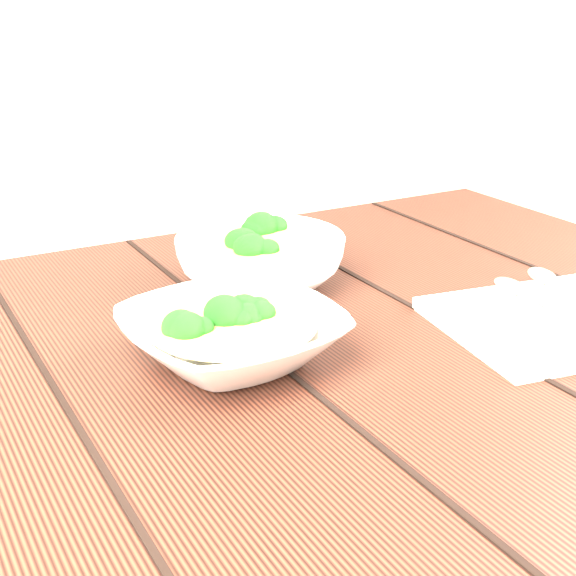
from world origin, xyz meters
The scene contains 7 objects.
table centered at (0.00, 0.00, 0.63)m, with size 1.20×0.80×0.75m.
soup_bowl_front centered at (-0.05, -0.02, 0.78)m, with size 0.22×0.22×0.06m.
soup_bowl_back centered at (0.06, 0.15, 0.78)m, with size 0.25×0.25×0.07m.
trivet centered at (-0.03, 0.09, 0.76)m, with size 0.09×0.09×0.02m, color black.
napkin centered at (0.28, -0.11, 0.76)m, with size 0.24×0.20×0.01m, color beige.
spoon_left centered at (0.28, -0.07, 0.77)m, with size 0.08×0.19×0.01m.
spoon_right centered at (0.33, -0.06, 0.77)m, with size 0.11×0.18×0.01m.
Camera 1 is at (-0.35, -0.66, 1.09)m, focal length 50.00 mm.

